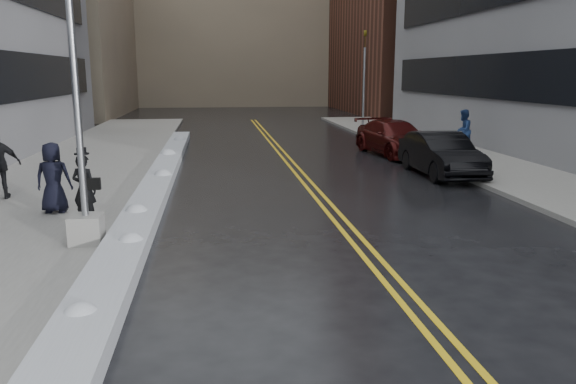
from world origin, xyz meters
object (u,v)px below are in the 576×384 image
object	(u,v)px
pedestrian_fedora	(84,189)
car_black	(441,154)
fire_hydrant	(472,157)
pedestrian_c	(53,178)
car_maroon	(395,138)
lamppost	(79,130)
pedestrian_east	(463,130)
traffic_signal	(364,77)

from	to	relation	value
pedestrian_fedora	car_black	distance (m)	12.53
fire_hydrant	pedestrian_c	distance (m)	14.62
car_maroon	pedestrian_fedora	bearing A→B (deg)	-143.13
lamppost	car_maroon	distance (m)	16.77
fire_hydrant	lamppost	bearing A→B (deg)	-146.96
car_black	pedestrian_east	bearing A→B (deg)	58.15
traffic_signal	car_maroon	size ratio (longest dim) A/B	1.12
car_maroon	fire_hydrant	bearing A→B (deg)	-80.10
pedestrian_fedora	car_maroon	world-z (taller)	pedestrian_fedora
traffic_signal	pedestrian_fedora	world-z (taller)	traffic_signal
pedestrian_c	car_black	world-z (taller)	pedestrian_c
fire_hydrant	traffic_signal	bearing A→B (deg)	92.05
fire_hydrant	car_black	world-z (taller)	car_black
pedestrian_c	car_black	size ratio (longest dim) A/B	0.38
traffic_signal	car_black	xyz separation A→B (m)	(-1.00, -14.63, -2.62)
traffic_signal	pedestrian_east	size ratio (longest dim) A/B	3.18
car_black	pedestrian_fedora	bearing A→B (deg)	-153.33
fire_hydrant	pedestrian_fedora	distance (m)	14.16
pedestrian_east	car_black	size ratio (longest dim) A/B	0.40
lamppost	traffic_signal	distance (m)	24.98
pedestrian_east	car_maroon	distance (m)	3.18
fire_hydrant	car_maroon	xyz separation A→B (m)	(-1.50, 4.71, 0.23)
car_maroon	pedestrian_east	bearing A→B (deg)	-11.17
lamppost	car_black	bearing A→B (deg)	34.33
car_black	pedestrian_c	bearing A→B (deg)	-159.93
pedestrian_east	car_maroon	xyz separation A→B (m)	(-3.16, 0.19, -0.32)
pedestrian_c	pedestrian_east	bearing A→B (deg)	-145.82
pedestrian_fedora	car_maroon	xyz separation A→B (m)	(11.17, 11.02, -0.20)
fire_hydrant	car_black	bearing A→B (deg)	-157.37
pedestrian_east	car_maroon	bearing A→B (deg)	-47.27
pedestrian_c	pedestrian_east	xyz separation A→B (m)	(15.33, 9.67, 0.04)
pedestrian_east	car_maroon	world-z (taller)	pedestrian_east
pedestrian_fedora	pedestrian_c	xyz separation A→B (m)	(-1.00, 1.16, 0.08)
lamppost	pedestrian_east	size ratio (longest dim) A/B	4.04
traffic_signal	pedestrian_east	bearing A→B (deg)	-77.16
traffic_signal	pedestrian_fedora	xyz separation A→B (m)	(-12.17, -20.31, -2.43)
pedestrian_fedora	pedestrian_c	distance (m)	1.54
pedestrian_east	pedestrian_c	bearing A→B (deg)	-11.62
fire_hydrant	car_black	xyz separation A→B (m)	(-1.50, -0.63, 0.23)
traffic_signal	pedestrian_c	bearing A→B (deg)	-124.53
traffic_signal	fire_hydrant	bearing A→B (deg)	-87.95
pedestrian_east	car_black	distance (m)	6.05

